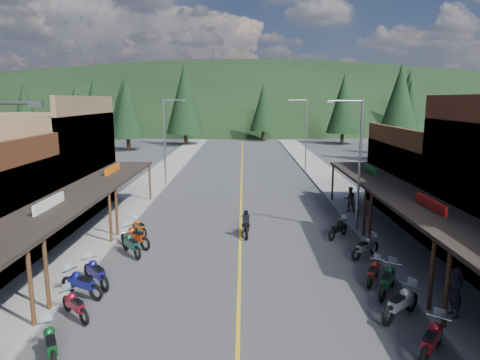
{
  "coord_description": "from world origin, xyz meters",
  "views": [
    {
      "loc": [
        0.18,
        -17.2,
        8.0
      ],
      "look_at": [
        -0.03,
        9.13,
        3.0
      ],
      "focal_mm": 32.0,
      "sensor_mm": 36.0,
      "label": 1
    }
  ],
  "objects_px": {
    "pine_0": "(25,107)",
    "bike_east_7": "(388,279)",
    "shop_east_3": "(444,181)",
    "bike_west_6": "(75,304)",
    "shop_west_3": "(38,166)",
    "rider_on_bike": "(246,225)",
    "bike_west_8": "(96,271)",
    "streetlight_3": "(305,132)",
    "streetlight_1": "(166,138)",
    "pine_7": "(94,103)",
    "bike_east_10": "(338,228)",
    "pedestrian_east_b": "(350,199)",
    "bike_west_5": "(51,342)",
    "bike_east_6": "(401,302)",
    "pine_4": "(344,103)",
    "pine_10": "(127,107)",
    "bike_east_9": "(366,246)",
    "streetlight_2": "(357,160)",
    "bike_west_10": "(135,236)",
    "pine_11": "(399,106)",
    "bike_west_11": "(140,226)",
    "bike_east_5": "(432,339)",
    "bike_west_7": "(81,282)",
    "pine_2": "(185,99)",
    "bike_west_9": "(131,243)",
    "pine_5": "(409,99)",
    "pine_8": "(77,114)",
    "pine_9": "(409,110)",
    "bike_east_8": "(374,271)",
    "pedestrian_east_a": "(456,292)",
    "pine_3": "(263,107)"
  },
  "relations": [
    {
      "from": "pine_0",
      "to": "bike_east_7",
      "type": "bearing_deg",
      "value": -53.56
    },
    {
      "from": "shop_east_3",
      "to": "bike_west_6",
      "type": "xyz_separation_m",
      "value": [
        -19.79,
        -13.94,
        -1.97
      ]
    },
    {
      "from": "shop_west_3",
      "to": "rider_on_bike",
      "type": "distance_m",
      "value": 14.99
    },
    {
      "from": "pine_0",
      "to": "bike_east_7",
      "type": "distance_m",
      "value": 77.95
    },
    {
      "from": "bike_west_8",
      "to": "streetlight_3",
      "type": "bearing_deg",
      "value": 23.85
    },
    {
      "from": "streetlight_1",
      "to": "pine_7",
      "type": "relative_size",
      "value": 0.64
    },
    {
      "from": "bike_east_10",
      "to": "pedestrian_east_b",
      "type": "relative_size",
      "value": 1.18
    },
    {
      "from": "bike_west_5",
      "to": "bike_east_6",
      "type": "height_order",
      "value": "bike_east_6"
    },
    {
      "from": "pine_0",
      "to": "pine_4",
      "type": "bearing_deg",
      "value": -1.97
    },
    {
      "from": "bike_west_6",
      "to": "pine_10",
      "type": "bearing_deg",
      "value": 56.99
    },
    {
      "from": "pine_7",
      "to": "pine_10",
      "type": "bearing_deg",
      "value": -61.7
    },
    {
      "from": "bike_east_6",
      "to": "bike_east_9",
      "type": "relative_size",
      "value": 1.11
    },
    {
      "from": "pine_10",
      "to": "streetlight_2",
      "type": "bearing_deg",
      "value": -59.29
    },
    {
      "from": "bike_west_10",
      "to": "pine_11",
      "type": "bearing_deg",
      "value": -0.69
    },
    {
      "from": "rider_on_bike",
      "to": "bike_west_10",
      "type": "bearing_deg",
      "value": -164.43
    },
    {
      "from": "rider_on_bike",
      "to": "bike_west_5",
      "type": "bearing_deg",
      "value": -119.62
    },
    {
      "from": "bike_west_11",
      "to": "bike_east_5",
      "type": "bearing_deg",
      "value": -81.08
    },
    {
      "from": "bike_west_7",
      "to": "bike_east_10",
      "type": "bearing_deg",
      "value": -30.53
    },
    {
      "from": "bike_east_7",
      "to": "bike_east_9",
      "type": "xyz_separation_m",
      "value": [
        0.26,
        4.19,
        -0.08
      ]
    },
    {
      "from": "bike_east_9",
      "to": "bike_west_7",
      "type": "bearing_deg",
      "value": -108.92
    },
    {
      "from": "pine_7",
      "to": "bike_west_11",
      "type": "distance_m",
      "value": 73.82
    },
    {
      "from": "bike_east_5",
      "to": "bike_east_10",
      "type": "height_order",
      "value": "bike_east_5"
    },
    {
      "from": "bike_east_9",
      "to": "pedestrian_east_b",
      "type": "height_order",
      "value": "pedestrian_east_b"
    },
    {
      "from": "pine_2",
      "to": "bike_west_9",
      "type": "height_order",
      "value": "pine_2"
    },
    {
      "from": "pine_4",
      "to": "bike_west_9",
      "type": "bearing_deg",
      "value": -112.84
    },
    {
      "from": "pine_4",
      "to": "pine_11",
      "type": "height_order",
      "value": "pine_4"
    },
    {
      "from": "pine_5",
      "to": "bike_east_7",
      "type": "bearing_deg",
      "value": -110.98
    },
    {
      "from": "bike_west_10",
      "to": "pedestrian_east_b",
      "type": "height_order",
      "value": "pedestrian_east_b"
    },
    {
      "from": "bike_west_9",
      "to": "pedestrian_east_b",
      "type": "relative_size",
      "value": 1.27
    },
    {
      "from": "bike_west_6",
      "to": "bike_east_9",
      "type": "bearing_deg",
      "value": -19.04
    },
    {
      "from": "streetlight_2",
      "to": "bike_west_6",
      "type": "distance_m",
      "value": 17.24
    },
    {
      "from": "bike_west_7",
      "to": "bike_west_11",
      "type": "height_order",
      "value": "bike_west_7"
    },
    {
      "from": "bike_east_9",
      "to": "bike_east_6",
      "type": "bearing_deg",
      "value": -42.46
    },
    {
      "from": "pine_4",
      "to": "bike_west_10",
      "type": "relative_size",
      "value": 5.39
    },
    {
      "from": "pine_10",
      "to": "bike_west_8",
      "type": "relative_size",
      "value": 5.04
    },
    {
      "from": "pine_8",
      "to": "bike_west_7",
      "type": "height_order",
      "value": "pine_8"
    },
    {
      "from": "pine_5",
      "to": "bike_west_10",
      "type": "relative_size",
      "value": 6.04
    },
    {
      "from": "pine_9",
      "to": "bike_east_8",
      "type": "distance_m",
      "value": 48.34
    },
    {
      "from": "bike_east_5",
      "to": "bike_east_8",
      "type": "height_order",
      "value": "bike_east_5"
    },
    {
      "from": "pedestrian_east_a",
      "to": "bike_east_7",
      "type": "bearing_deg",
      "value": -144.75
    },
    {
      "from": "streetlight_2",
      "to": "pine_8",
      "type": "distance_m",
      "value": 43.18
    },
    {
      "from": "pine_3",
      "to": "pine_11",
      "type": "xyz_separation_m",
      "value": [
        16.0,
        -28.0,
        0.7
      ]
    },
    {
      "from": "shop_east_3",
      "to": "pine_3",
      "type": "xyz_separation_m",
      "value": [
        -9.75,
        54.7,
        3.95
      ]
    },
    {
      "from": "pine_11",
      "to": "streetlight_2",
      "type": "bearing_deg",
      "value": -113.51
    },
    {
      "from": "pine_7",
      "to": "bike_west_8",
      "type": "xyz_separation_m",
      "value": [
        25.78,
        -75.82,
        -6.58
      ]
    },
    {
      "from": "streetlight_3",
      "to": "bike_east_6",
      "type": "distance_m",
      "value": 32.79
    },
    {
      "from": "pine_2",
      "to": "bike_west_5",
      "type": "relative_size",
      "value": 6.72
    },
    {
      "from": "pine_3",
      "to": "bike_west_11",
      "type": "height_order",
      "value": "pine_3"
    },
    {
      "from": "streetlight_2",
      "to": "bike_east_9",
      "type": "height_order",
      "value": "streetlight_2"
    },
    {
      "from": "streetlight_1",
      "to": "streetlight_3",
      "type": "bearing_deg",
      "value": 29.91
    }
  ]
}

